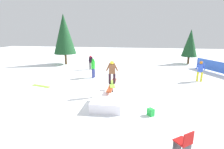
% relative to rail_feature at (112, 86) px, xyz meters
% --- Properties ---
extents(ground_plane, '(60.00, 60.00, 0.00)m').
position_rel_rail_feature_xyz_m(ground_plane, '(0.00, 0.00, -0.61)').
color(ground_plane, white).
extents(rail_feature, '(2.63, 0.32, 0.72)m').
position_rel_rail_feature_xyz_m(rail_feature, '(0.00, 0.00, 0.00)').
color(rail_feature, black).
rests_on(rail_feature, ground).
extents(snow_kicker_ramp, '(1.82, 1.52, 0.49)m').
position_rel_rail_feature_xyz_m(snow_kicker_ramp, '(-1.68, -0.02, -0.37)').
color(snow_kicker_ramp, white).
rests_on(snow_kicker_ramp, ground).
extents(main_rider_on_rail, '(1.51, 0.74, 1.44)m').
position_rel_rail_feature_xyz_m(main_rider_on_rail, '(0.00, 0.00, 0.82)').
color(main_rider_on_rail, '#90DE3D').
rests_on(main_rider_on_rail, rail_feature).
extents(bystander_blue, '(0.33, 0.66, 1.60)m').
position_rel_rail_feature_xyz_m(bystander_blue, '(4.01, -6.26, 0.29)').
color(bystander_blue, yellow).
rests_on(bystander_blue, ground).
extents(bystander_black, '(0.30, 0.57, 1.42)m').
position_rel_rail_feature_xyz_m(bystander_black, '(6.91, 3.22, 0.18)').
color(bystander_black, black).
rests_on(bystander_black, ground).
extents(bystander_green, '(0.67, 0.27, 1.61)m').
position_rel_rail_feature_xyz_m(bystander_green, '(3.83, 2.16, 0.29)').
color(bystander_green, navy).
rests_on(bystander_green, ground).
extents(loose_snowboard_lime, '(0.66, 1.56, 0.02)m').
position_rel_rail_feature_xyz_m(loose_snowboard_lime, '(1.01, 5.26, -0.60)').
color(loose_snowboard_lime, '#97DE34').
rests_on(loose_snowboard_lime, ground).
extents(folding_chair, '(0.62, 0.62, 0.88)m').
position_rel_rail_feature_xyz_m(folding_chair, '(-4.88, -3.03, -0.20)').
color(folding_chair, '#3F3F44').
rests_on(folding_chair, ground).
extents(backpack_on_snow, '(0.37, 0.36, 0.34)m').
position_rel_rail_feature_xyz_m(backpack_on_snow, '(-2.32, -2.18, -0.44)').
color(backpack_on_snow, green).
rests_on(backpack_on_snow, ground).
extents(safety_fence, '(4.28, 2.07, 1.10)m').
position_rel_rail_feature_xyz_m(safety_fence, '(7.20, -8.68, -0.01)').
color(safety_fence, blue).
rests_on(safety_fence, ground).
extents(pine_tree_near, '(2.50, 2.50, 5.67)m').
position_rel_rail_feature_xyz_m(pine_tree_near, '(9.19, 6.87, 2.84)').
color(pine_tree_near, '#4C331E').
rests_on(pine_tree_near, ground).
extents(pine_tree_far, '(1.76, 1.76, 4.00)m').
position_rel_rail_feature_xyz_m(pine_tree_far, '(11.64, -7.38, 1.82)').
color(pine_tree_far, '#4C331E').
rests_on(pine_tree_far, ground).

